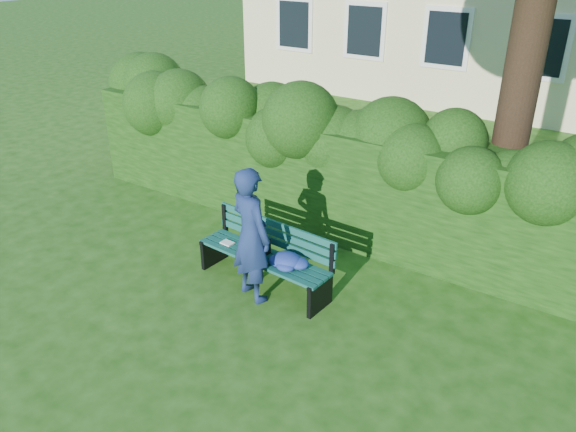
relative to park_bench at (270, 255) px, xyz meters
The scene contains 4 objects.
ground 0.55m from the park_bench, 77.83° to the right, with size 80.00×80.00×0.00m, color #1E480E.
hedge 2.01m from the park_bench, 88.56° to the left, with size 10.00×1.00×1.80m.
park_bench is the anchor object (origin of this frame).
man_reading 0.55m from the park_bench, 100.51° to the right, with size 0.68×0.45×1.87m, color navy.
Camera 1 is at (3.83, -5.16, 4.38)m, focal length 35.00 mm.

